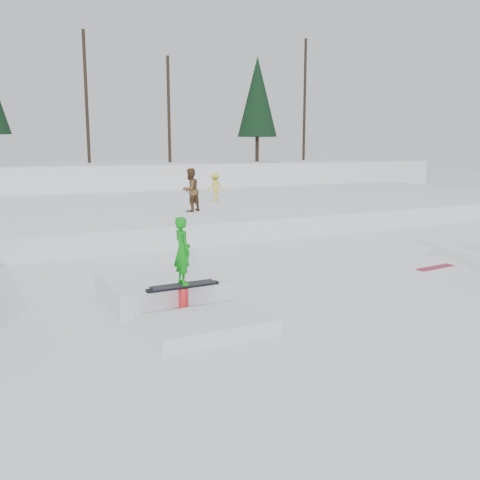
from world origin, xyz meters
name	(u,v)px	position (x,y,z in m)	size (l,w,h in m)	color
ground	(262,301)	(0.00, 0.00, 0.00)	(120.00, 120.00, 0.00)	white
snow_berm	(49,181)	(0.00, 30.00, 1.20)	(60.00, 14.00, 2.40)	white
snow_midrise	(96,212)	(0.00, 16.00, 0.40)	(50.00, 18.00, 0.80)	white
treeline	(138,93)	(6.18, 28.28, 7.45)	(40.24, 4.22, 10.50)	black
walker_olive	(190,190)	(2.87, 10.94, 1.73)	(0.90, 0.70, 1.85)	brown
walker_ygreen	(215,187)	(5.83, 14.66, 1.52)	(0.93, 0.53, 1.43)	yellow
loose_board_red	(435,267)	(6.32, 0.59, 0.01)	(1.40, 0.28, 0.03)	maroon
jib_rail_feature	(173,295)	(-1.99, 0.46, 0.30)	(2.60, 4.40, 2.11)	white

